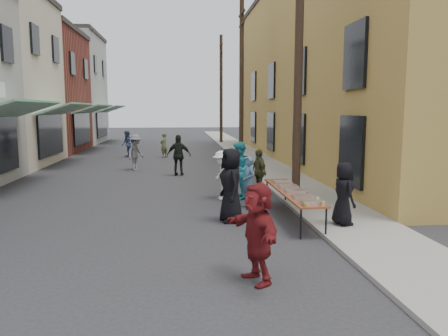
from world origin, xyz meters
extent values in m
plane|color=#28282B|center=(0.00, 0.00, 0.00)|extent=(120.00, 120.00, 0.00)
cube|color=gray|center=(5.00, 15.00, 0.05)|extent=(2.20, 60.00, 0.10)
cube|color=maroon|center=(-10.00, 21.00, 4.00)|extent=(8.00, 8.00, 8.00)
cube|color=gray|center=(-10.00, 29.00, 4.50)|extent=(8.00, 8.00, 9.00)
cube|color=#B48E40|center=(11.10, 14.00, 5.00)|extent=(10.00, 28.00, 10.00)
cylinder|color=#2D2116|center=(4.30, 3.00, 4.50)|extent=(0.26, 0.26, 9.00)
cylinder|color=#2D2116|center=(4.30, 15.00, 4.50)|extent=(0.26, 0.26, 9.00)
cylinder|color=#2D2116|center=(4.30, 27.00, 4.50)|extent=(0.26, 0.26, 9.00)
cube|color=brown|center=(3.67, 1.06, 0.73)|extent=(0.70, 4.00, 0.04)
cylinder|color=black|center=(3.38, -0.82, 0.35)|extent=(0.04, 0.04, 0.71)
cylinder|color=black|center=(3.96, -0.82, 0.35)|extent=(0.04, 0.04, 0.71)
cylinder|color=black|center=(3.38, 2.94, 0.35)|extent=(0.04, 0.04, 0.71)
cylinder|color=black|center=(3.96, 2.94, 0.35)|extent=(0.04, 0.04, 0.71)
cube|color=maroon|center=(3.67, -0.59, 0.79)|extent=(0.50, 0.33, 0.08)
cube|color=#B2B2B7|center=(3.67, 0.06, 0.79)|extent=(0.50, 0.33, 0.08)
cube|color=tan|center=(3.67, 0.76, 0.79)|extent=(0.50, 0.33, 0.08)
cube|color=#B2B2B7|center=(3.67, 1.46, 0.79)|extent=(0.50, 0.33, 0.08)
cube|color=tan|center=(3.67, 2.16, 0.79)|extent=(0.50, 0.33, 0.08)
cylinder|color=#A57F26|center=(3.45, -0.89, 0.79)|extent=(0.07, 0.07, 0.08)
cylinder|color=#A57F26|center=(3.45, -0.79, 0.79)|extent=(0.07, 0.07, 0.08)
cylinder|color=#A57F26|center=(3.45, -0.69, 0.79)|extent=(0.07, 0.07, 0.08)
cylinder|color=tan|center=(3.87, -0.84, 0.81)|extent=(0.08, 0.08, 0.12)
imported|color=black|center=(2.01, 0.90, 0.96)|extent=(0.78, 1.03, 1.91)
imported|color=#49718E|center=(2.72, 2.48, 0.76)|extent=(0.52, 0.64, 1.52)
imported|color=teal|center=(2.61, 3.72, 0.93)|extent=(0.77, 0.95, 1.86)
imported|color=white|center=(2.05, 3.77, 0.79)|extent=(0.73, 1.09, 1.57)
imported|color=brown|center=(3.37, 4.33, 0.78)|extent=(0.64, 0.99, 1.57)
imported|color=maroon|center=(1.98, -3.10, 0.85)|extent=(0.95, 1.66, 1.70)
imported|color=black|center=(4.64, -0.05, 0.87)|extent=(0.61, 0.82, 1.53)
imported|color=slate|center=(-1.36, 10.90, 0.85)|extent=(1.10, 1.27, 1.70)
imported|color=black|center=(0.69, 8.95, 0.89)|extent=(1.10, 0.60, 1.79)
imported|color=#59643A|center=(-0.20, 16.18, 0.75)|extent=(0.60, 0.66, 1.50)
imported|color=#455886|center=(-2.41, 16.65, 0.82)|extent=(0.85, 0.96, 1.63)
camera|label=1|loc=(0.69, -10.07, 2.90)|focal=35.00mm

